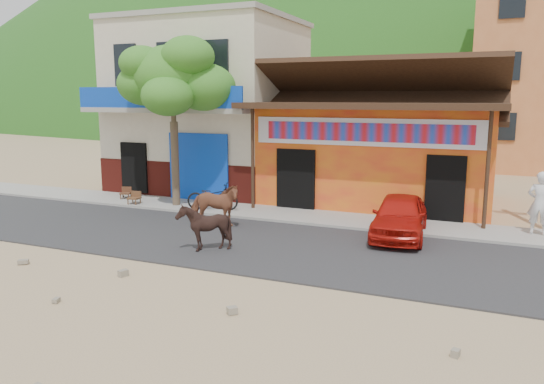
{
  "coord_description": "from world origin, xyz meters",
  "views": [
    {
      "loc": [
        6.04,
        -10.21,
        3.98
      ],
      "look_at": [
        0.39,
        3.0,
        1.4
      ],
      "focal_mm": 35.0,
      "sensor_mm": 36.0,
      "label": 1
    }
  ],
  "objects_px": {
    "cow_tan": "(214,205)",
    "cow_dark": "(204,227)",
    "cafe_chair_left": "(134,192)",
    "red_car": "(400,216)",
    "tree": "(174,122)",
    "cafe_chair_right": "(125,188)",
    "pedestrian": "(540,203)",
    "scooter": "(213,197)"
  },
  "relations": [
    {
      "from": "red_car",
      "to": "cafe_chair_left",
      "type": "relative_size",
      "value": 4.19
    },
    {
      "from": "cow_tan",
      "to": "cow_dark",
      "type": "bearing_deg",
      "value": -169.7
    },
    {
      "from": "cow_tan",
      "to": "red_car",
      "type": "height_order",
      "value": "cow_tan"
    },
    {
      "from": "tree",
      "to": "red_car",
      "type": "bearing_deg",
      "value": -7.3
    },
    {
      "from": "red_car",
      "to": "pedestrian",
      "type": "relative_size",
      "value": 1.96
    },
    {
      "from": "cafe_chair_left",
      "to": "cafe_chair_right",
      "type": "xyz_separation_m",
      "value": [
        -0.96,
        0.74,
        -0.02
      ]
    },
    {
      "from": "cow_tan",
      "to": "red_car",
      "type": "xyz_separation_m",
      "value": [
        5.43,
        1.06,
        -0.07
      ]
    },
    {
      "from": "cow_dark",
      "to": "red_car",
      "type": "height_order",
      "value": "cow_dark"
    },
    {
      "from": "cafe_chair_left",
      "to": "red_car",
      "type": "bearing_deg",
      "value": -8.75
    },
    {
      "from": "cow_tan",
      "to": "cow_dark",
      "type": "relative_size",
      "value": 1.27
    },
    {
      "from": "cow_dark",
      "to": "red_car",
      "type": "xyz_separation_m",
      "value": [
        4.42,
        3.4,
        -0.02
      ]
    },
    {
      "from": "cow_dark",
      "to": "scooter",
      "type": "xyz_separation_m",
      "value": [
        -2.11,
        4.17,
        -0.08
      ]
    },
    {
      "from": "cow_tan",
      "to": "scooter",
      "type": "xyz_separation_m",
      "value": [
        -1.1,
        1.83,
        -0.12
      ]
    },
    {
      "from": "cafe_chair_right",
      "to": "red_car",
      "type": "bearing_deg",
      "value": -28.48
    },
    {
      "from": "cow_dark",
      "to": "tree",
      "type": "bearing_deg",
      "value": -136.27
    },
    {
      "from": "cow_tan",
      "to": "scooter",
      "type": "height_order",
      "value": "cow_tan"
    },
    {
      "from": "tree",
      "to": "cow_dark",
      "type": "xyz_separation_m",
      "value": [
        3.78,
        -4.45,
        -2.45
      ]
    },
    {
      "from": "cow_tan",
      "to": "red_car",
      "type": "distance_m",
      "value": 5.53
    },
    {
      "from": "cafe_chair_left",
      "to": "scooter",
      "type": "bearing_deg",
      "value": -1.43
    },
    {
      "from": "cow_dark",
      "to": "red_car",
      "type": "distance_m",
      "value": 5.57
    },
    {
      "from": "cow_dark",
      "to": "red_car",
      "type": "relative_size",
      "value": 0.35
    },
    {
      "from": "pedestrian",
      "to": "cafe_chair_left",
      "type": "xyz_separation_m",
      "value": [
        -13.33,
        -0.93,
        -0.48
      ]
    },
    {
      "from": "pedestrian",
      "to": "cafe_chair_left",
      "type": "relative_size",
      "value": 2.14
    },
    {
      "from": "cow_tan",
      "to": "pedestrian",
      "type": "bearing_deg",
      "value": -87.41
    },
    {
      "from": "tree",
      "to": "cow_dark",
      "type": "bearing_deg",
      "value": -49.66
    },
    {
      "from": "cow_tan",
      "to": "cafe_chair_right",
      "type": "bearing_deg",
      "value": 52.8
    },
    {
      "from": "red_car",
      "to": "cafe_chair_left",
      "type": "xyz_separation_m",
      "value": [
        -9.69,
        0.55,
        -0.1
      ]
    },
    {
      "from": "pedestrian",
      "to": "cow_dark",
      "type": "bearing_deg",
      "value": 39.6
    },
    {
      "from": "tree",
      "to": "cafe_chair_right",
      "type": "distance_m",
      "value": 3.58
    },
    {
      "from": "cow_dark",
      "to": "cafe_chair_left",
      "type": "relative_size",
      "value": 1.47
    },
    {
      "from": "tree",
      "to": "red_car",
      "type": "height_order",
      "value": "tree"
    },
    {
      "from": "cow_dark",
      "to": "pedestrian",
      "type": "bearing_deg",
      "value": 124.6
    },
    {
      "from": "cow_tan",
      "to": "red_car",
      "type": "relative_size",
      "value": 0.45
    },
    {
      "from": "scooter",
      "to": "cafe_chair_right",
      "type": "height_order",
      "value": "scooter"
    },
    {
      "from": "scooter",
      "to": "pedestrian",
      "type": "height_order",
      "value": "pedestrian"
    },
    {
      "from": "red_car",
      "to": "scooter",
      "type": "xyz_separation_m",
      "value": [
        -6.53,
        0.77,
        -0.06
      ]
    },
    {
      "from": "cow_tan",
      "to": "cafe_chair_right",
      "type": "relative_size",
      "value": 1.95
    },
    {
      "from": "cow_dark",
      "to": "scooter",
      "type": "bearing_deg",
      "value": -149.78
    },
    {
      "from": "tree",
      "to": "cow_dark",
      "type": "height_order",
      "value": "tree"
    },
    {
      "from": "cow_tan",
      "to": "cafe_chair_left",
      "type": "height_order",
      "value": "cow_tan"
    },
    {
      "from": "scooter",
      "to": "cafe_chair_left",
      "type": "height_order",
      "value": "scooter"
    },
    {
      "from": "cow_tan",
      "to": "pedestrian",
      "type": "height_order",
      "value": "pedestrian"
    }
  ]
}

